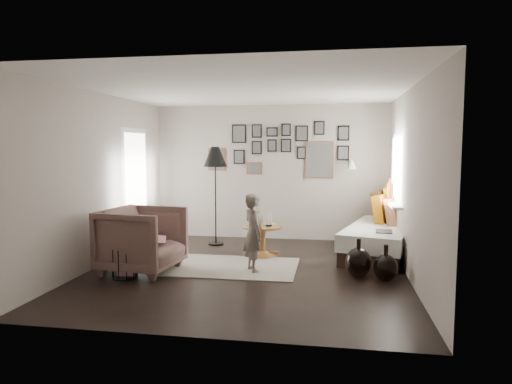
% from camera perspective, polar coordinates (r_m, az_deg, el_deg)
% --- Properties ---
extents(ground, '(4.80, 4.80, 0.00)m').
position_cam_1_polar(ground, '(6.74, -1.14, -9.76)').
color(ground, black).
rests_on(ground, ground).
extents(wall_back, '(4.50, 0.00, 4.50)m').
position_cam_1_polar(wall_back, '(8.88, 1.71, 2.47)').
color(wall_back, '#9D9389').
rests_on(wall_back, ground).
extents(wall_front, '(4.50, 0.00, 4.50)m').
position_cam_1_polar(wall_front, '(4.19, -7.24, -1.07)').
color(wall_front, '#9D9389').
rests_on(wall_front, ground).
extents(wall_left, '(0.00, 4.80, 4.80)m').
position_cam_1_polar(wall_left, '(7.27, -18.86, 1.48)').
color(wall_left, '#9D9389').
rests_on(wall_left, ground).
extents(wall_right, '(0.00, 4.80, 4.80)m').
position_cam_1_polar(wall_right, '(6.49, 18.77, 1.02)').
color(wall_right, '#9D9389').
rests_on(wall_right, ground).
extents(ceiling, '(4.80, 4.80, 0.00)m').
position_cam_1_polar(ceiling, '(6.55, -1.18, 12.75)').
color(ceiling, white).
rests_on(ceiling, wall_back).
extents(door_left, '(0.00, 2.14, 2.14)m').
position_cam_1_polar(door_left, '(8.36, -14.82, 0.37)').
color(door_left, white).
rests_on(door_left, wall_left).
extents(window_right, '(0.15, 1.32, 1.30)m').
position_cam_1_polar(window_right, '(7.83, 16.58, -0.88)').
color(window_right, white).
rests_on(window_right, wall_right).
extents(gallery_wall, '(2.74, 0.03, 1.08)m').
position_cam_1_polar(gallery_wall, '(8.82, 3.56, 5.32)').
color(gallery_wall, brown).
rests_on(gallery_wall, wall_back).
extents(wall_sconce, '(0.18, 0.36, 0.16)m').
position_cam_1_polar(wall_sconce, '(8.53, 11.85, 3.32)').
color(wall_sconce, white).
rests_on(wall_sconce, wall_back).
extents(rug, '(1.89, 1.33, 0.01)m').
position_cam_1_polar(rug, '(6.92, -2.82, -9.30)').
color(rug, silver).
rests_on(rug, ground).
extents(pedestal_table, '(0.65, 0.65, 0.51)m').
position_cam_1_polar(pedestal_table, '(7.52, 0.80, -6.29)').
color(pedestal_table, brown).
rests_on(pedestal_table, ground).
extents(vase, '(0.18, 0.18, 0.46)m').
position_cam_1_polar(vase, '(7.48, 0.22, -3.12)').
color(vase, black).
rests_on(vase, pedestal_table).
extents(candles, '(0.11, 0.11, 0.24)m').
position_cam_1_polar(candles, '(7.43, 1.64, -3.38)').
color(candles, black).
rests_on(candles, pedestal_table).
extents(daybed, '(1.50, 2.35, 1.08)m').
position_cam_1_polar(daybed, '(7.93, 15.19, -5.09)').
color(daybed, black).
rests_on(daybed, ground).
extents(magazine_on_daybed, '(0.28, 0.35, 0.02)m').
position_cam_1_polar(magazine_on_daybed, '(7.26, 15.71, -4.76)').
color(magazine_on_daybed, black).
rests_on(magazine_on_daybed, daybed).
extents(armchair, '(1.13, 1.11, 0.93)m').
position_cam_1_polar(armchair, '(6.76, -14.03, -5.80)').
color(armchair, brown).
rests_on(armchair, ground).
extents(armchair_cushion, '(0.48, 0.49, 0.19)m').
position_cam_1_polar(armchair_cushion, '(6.79, -13.63, -5.63)').
color(armchair_cushion, silver).
rests_on(armchair_cushion, armchair).
extents(floor_lamp, '(0.42, 0.42, 1.80)m').
position_cam_1_polar(floor_lamp, '(8.31, -5.12, 3.96)').
color(floor_lamp, black).
rests_on(floor_lamp, ground).
extents(magazine_basket, '(0.41, 0.41, 0.41)m').
position_cam_1_polar(magazine_basket, '(6.58, -16.09, -8.52)').
color(magazine_basket, black).
rests_on(magazine_basket, ground).
extents(demijohn_large, '(0.36, 0.36, 0.54)m').
position_cam_1_polar(demijohn_large, '(6.49, 12.67, -8.59)').
color(demijohn_large, black).
rests_on(demijohn_large, ground).
extents(demijohn_small, '(0.32, 0.32, 0.49)m').
position_cam_1_polar(demijohn_small, '(6.41, 15.89, -9.07)').
color(demijohn_small, black).
rests_on(demijohn_small, ground).
extents(child, '(0.45, 0.49, 1.12)m').
position_cam_1_polar(child, '(6.56, -0.37, -5.13)').
color(child, '#64594F').
rests_on(child, ground).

